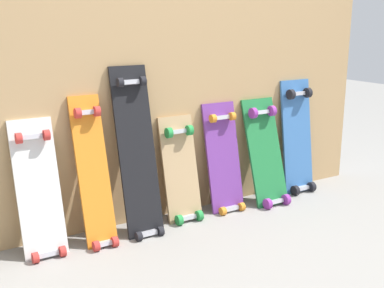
{
  "coord_description": "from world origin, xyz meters",
  "views": [
    {
      "loc": [
        -1.36,
        -2.36,
        1.13
      ],
      "look_at": [
        0.0,
        -0.07,
        0.44
      ],
      "focal_mm": 45.6,
      "sensor_mm": 36.0,
      "label": 1
    }
  ],
  "objects": [
    {
      "name": "skateboard_black",
      "position": [
        -0.34,
        -0.07,
        0.41
      ],
      "size": [
        0.21,
        0.27,
        0.97
      ],
      "color": "black",
      "rests_on": "ground"
    },
    {
      "name": "skateboard_orange",
      "position": [
        -0.58,
        -0.07,
        0.34
      ],
      "size": [
        0.16,
        0.27,
        0.83
      ],
      "color": "orange",
      "rests_on": "ground"
    },
    {
      "name": "ground_plane",
      "position": [
        0.0,
        0.0,
        0.0
      ],
      "size": [
        12.0,
        12.0,
        0.0
      ],
      "primitive_type": "plane",
      "color": "gray"
    },
    {
      "name": "skateboard_purple",
      "position": [
        0.24,
        -0.04,
        0.29
      ],
      "size": [
        0.22,
        0.21,
        0.72
      ],
      "color": "#6B338C",
      "rests_on": "ground"
    },
    {
      "name": "skateboard_green",
      "position": [
        0.54,
        -0.08,
        0.29
      ],
      "size": [
        0.24,
        0.28,
        0.71
      ],
      "color": "#1E7238",
      "rests_on": "ground"
    },
    {
      "name": "skateboard_natural",
      "position": [
        -0.05,
        -0.04,
        0.26
      ],
      "size": [
        0.21,
        0.21,
        0.66
      ],
      "color": "tan",
      "rests_on": "ground"
    },
    {
      "name": "skateboard_blue",
      "position": [
        0.85,
        -0.02,
        0.34
      ],
      "size": [
        0.24,
        0.18,
        0.81
      ],
      "color": "#386BAD",
      "rests_on": "ground"
    },
    {
      "name": "plywood_wall_panel",
      "position": [
        0.0,
        0.07,
        0.79
      ],
      "size": [
        2.69,
        0.04,
        1.57
      ],
      "primitive_type": "cube",
      "color": "tan",
      "rests_on": "ground"
    },
    {
      "name": "skateboard_white",
      "position": [
        -0.86,
        -0.06,
        0.3
      ],
      "size": [
        0.21,
        0.24,
        0.73
      ],
      "color": "silver",
      "rests_on": "ground"
    }
  ]
}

